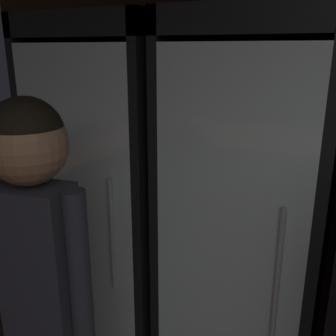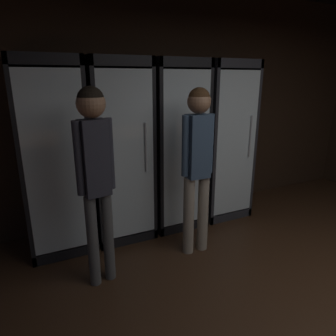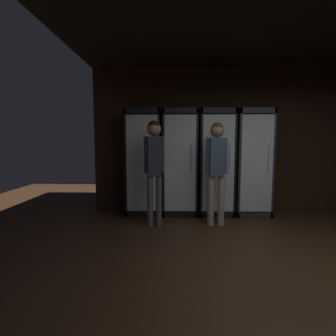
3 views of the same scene
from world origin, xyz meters
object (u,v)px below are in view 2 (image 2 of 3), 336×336
at_px(cooler_left, 118,153).
at_px(shopper_near, 95,162).
at_px(cooler_far_left, 53,160).
at_px(cooler_right, 219,142).
at_px(shopper_far, 198,156).
at_px(cooler_center, 172,147).

bearing_deg(cooler_left, shopper_near, -117.06).
xyz_separation_m(cooler_far_left, shopper_near, (0.25, -0.83, 0.15)).
distance_m(cooler_right, shopper_far, 1.08).
distance_m(cooler_center, shopper_near, 1.39).
height_order(cooler_far_left, shopper_near, cooler_far_left).
bearing_deg(cooler_right, cooler_left, 179.97).
bearing_deg(cooler_far_left, cooler_left, 0.29).
height_order(cooler_far_left, cooler_right, same).
bearing_deg(cooler_right, cooler_far_left, -179.93).
xyz_separation_m(cooler_far_left, cooler_center, (1.35, 0.00, 0.01)).
height_order(cooler_right, shopper_near, cooler_right).
xyz_separation_m(cooler_left, shopper_near, (-0.42, -0.83, 0.15)).
height_order(cooler_left, cooler_right, same).
relative_size(cooler_left, cooler_right, 1.00).
relative_size(cooler_right, shopper_far, 1.17).
bearing_deg(cooler_center, shopper_near, -142.95).
bearing_deg(cooler_right, shopper_near, -154.95).
relative_size(cooler_left, cooler_center, 1.00).
xyz_separation_m(cooler_left, cooler_right, (1.35, -0.00, 0.01)).
bearing_deg(cooler_right, shopper_far, -135.84).
height_order(cooler_right, shopper_far, cooler_right).
height_order(cooler_center, shopper_near, cooler_center).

